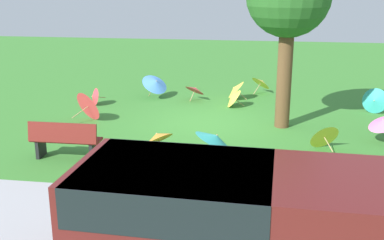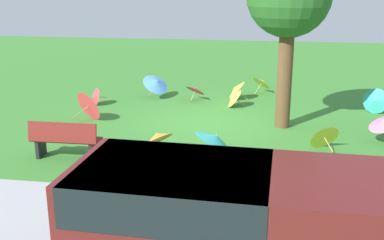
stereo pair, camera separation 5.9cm
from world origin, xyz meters
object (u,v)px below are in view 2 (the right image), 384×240
at_px(parasol_pink_0, 384,122).
at_px(parasol_yellow_4, 233,98).
at_px(park_bench, 65,140).
at_px(parasol_red_1, 91,105).
at_px(parasol_yellow_0, 323,135).
at_px(parasol_yellow_3, 236,89).
at_px(van_dark, 229,213).
at_px(parasol_teal_1, 375,101).
at_px(parasol_orange_0, 158,137).
at_px(parasol_red_2, 94,96).
at_px(parasol_teal_0, 215,138).
at_px(parasol_red_0, 196,89).
at_px(parasol_yellow_1, 262,82).
at_px(parasol_blue_1, 156,83).

height_order(parasol_pink_0, parasol_yellow_4, parasol_pink_0).
xyz_separation_m(park_bench, parasol_red_1, (0.57, -3.14, -0.00)).
height_order(parasol_yellow_0, parasol_yellow_4, parasol_yellow_0).
height_order(park_bench, parasol_yellow_3, park_bench).
relative_size(parasol_yellow_0, parasol_yellow_4, 1.18).
bearing_deg(parasol_red_1, parasol_yellow_3, -141.60).
distance_m(parasol_pink_0, parasol_yellow_4, 4.99).
xyz_separation_m(van_dark, parasol_yellow_4, (0.62, -9.09, -0.60)).
bearing_deg(parasol_pink_0, parasol_teal_1, -97.75).
xyz_separation_m(parasol_orange_0, parasol_yellow_4, (-1.45, -4.52, -0.08)).
bearing_deg(parasol_pink_0, parasol_red_2, -16.43).
xyz_separation_m(parasol_teal_0, parasol_orange_0, (1.41, -0.41, -0.17)).
bearing_deg(parasol_red_0, parasol_yellow_1, -147.80).
distance_m(park_bench, parasol_teal_0, 3.41).
distance_m(parasol_yellow_0, parasol_yellow_1, 5.97).
bearing_deg(parasol_teal_0, parasol_blue_1, -64.74).
height_order(parasol_blue_1, parasol_yellow_4, parasol_blue_1).
bearing_deg(park_bench, parasol_teal_1, -146.34).
bearing_deg(parasol_teal_0, parasol_red_0, -77.09).
xyz_separation_m(parasol_orange_0, parasol_blue_1, (1.28, -5.29, 0.16)).
bearing_deg(parasol_yellow_0, parasol_pink_0, -155.77).
bearing_deg(parasol_pink_0, parasol_red_0, -34.64).
height_order(parasol_orange_0, parasol_red_1, parasol_red_1).
height_order(parasol_blue_1, parasol_red_1, parasol_red_1).
height_order(parasol_teal_1, parasol_orange_0, parasol_teal_1).
relative_size(park_bench, parasol_orange_0, 1.64).
bearing_deg(parasol_yellow_0, parasol_red_1, -13.33).
relative_size(parasol_yellow_0, parasol_teal_1, 1.05).
bearing_deg(parasol_red_1, parasol_yellow_1, -139.21).
distance_m(parasol_orange_0, parasol_yellow_4, 4.75).
relative_size(parasol_yellow_0, parasol_yellow_1, 0.92).
height_order(parasol_teal_0, parasol_blue_1, parasol_blue_1).
distance_m(parasol_teal_1, parasol_red_2, 8.91).
xyz_separation_m(parasol_pink_0, parasol_yellow_4, (3.99, -2.99, -0.24)).
height_order(park_bench, parasol_teal_0, park_bench).
height_order(parasol_red_2, parasol_yellow_3, parasol_yellow_3).
bearing_deg(parasol_orange_0, parasol_teal_0, 163.69).
relative_size(van_dark, parasol_teal_1, 5.57).
bearing_deg(parasol_red_2, parasol_pink_0, 163.57).
bearing_deg(parasol_red_0, parasol_red_2, 19.98).
bearing_deg(parasol_teal_1, parasol_yellow_1, -31.86).
distance_m(parasol_red_1, parasol_red_2, 1.75).
distance_m(parasol_teal_0, parasol_red_1, 4.84).
xyz_separation_m(parasol_teal_0, parasol_blue_1, (2.69, -5.70, -0.01)).
height_order(parasol_yellow_1, parasol_yellow_4, parasol_yellow_1).
bearing_deg(parasol_yellow_4, parasol_red_2, 6.07).
relative_size(parasol_yellow_0, parasol_red_0, 0.95).
height_order(parasol_red_0, parasol_yellow_4, parasol_yellow_4).
distance_m(parasol_teal_1, parasol_orange_0, 7.33).
height_order(park_bench, parasol_blue_1, park_bench).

